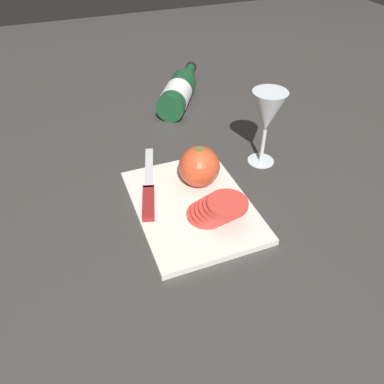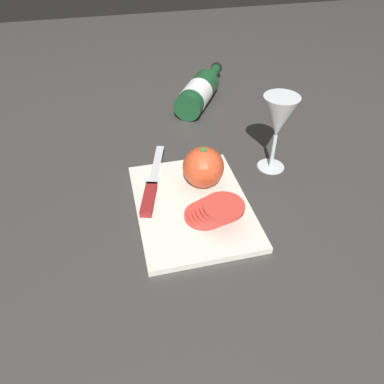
# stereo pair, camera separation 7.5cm
# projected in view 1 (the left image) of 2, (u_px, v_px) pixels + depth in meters

# --- Properties ---
(ground_plane) EXTENTS (3.00, 3.00, 0.00)m
(ground_plane) POSITION_uv_depth(u_px,v_px,m) (214.00, 212.00, 0.77)
(ground_plane) COLOR #383533
(cutting_board) EXTENTS (0.31, 0.23, 0.01)m
(cutting_board) POSITION_uv_depth(u_px,v_px,m) (192.00, 205.00, 0.78)
(cutting_board) COLOR silver
(cutting_board) RESTS_ON ground_plane
(wine_bottle) EXTENTS (0.29, 0.21, 0.08)m
(wine_bottle) POSITION_uv_depth(u_px,v_px,m) (178.00, 93.00, 1.11)
(wine_bottle) COLOR #194C28
(wine_bottle) RESTS_ON ground_plane
(wine_glass) EXTENTS (0.08, 0.08, 0.18)m
(wine_glass) POSITION_uv_depth(u_px,v_px,m) (267.00, 114.00, 0.83)
(wine_glass) COLOR silver
(wine_glass) RESTS_ON ground_plane
(whole_tomato) EXTENTS (0.09, 0.09, 0.09)m
(whole_tomato) POSITION_uv_depth(u_px,v_px,m) (200.00, 166.00, 0.80)
(whole_tomato) COLOR #DB4C28
(whole_tomato) RESTS_ON cutting_board
(knife) EXTENTS (0.25, 0.09, 0.01)m
(knife) POSITION_uv_depth(u_px,v_px,m) (149.00, 196.00, 0.78)
(knife) COLOR silver
(knife) RESTS_ON cutting_board
(tomato_slice_stack_near) EXTENTS (0.11, 0.11, 0.05)m
(tomato_slice_stack_near) POSITION_uv_depth(u_px,v_px,m) (217.00, 209.00, 0.72)
(tomato_slice_stack_near) COLOR #D63D33
(tomato_slice_stack_near) RESTS_ON cutting_board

